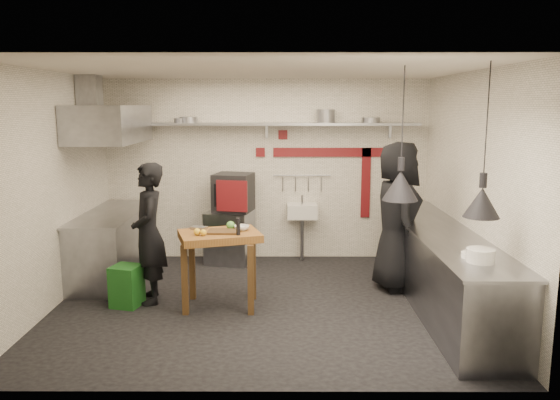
{
  "coord_description": "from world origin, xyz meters",
  "views": [
    {
      "loc": [
        0.23,
        -6.39,
        2.4
      ],
      "look_at": [
        0.21,
        0.3,
        1.24
      ],
      "focal_mm": 35.0,
      "sensor_mm": 36.0,
      "label": 1
    }
  ],
  "objects_px": {
    "oven_stand": "(230,237)",
    "prep_table": "(220,270)",
    "green_bin": "(127,286)",
    "chef_right": "(397,216)",
    "combi_oven": "(233,192)",
    "chef_left": "(149,233)"
  },
  "relations": [
    {
      "from": "combi_oven",
      "to": "prep_table",
      "type": "xyz_separation_m",
      "value": [
        -0.0,
        -1.91,
        -0.63
      ]
    },
    {
      "from": "combi_oven",
      "to": "green_bin",
      "type": "xyz_separation_m",
      "value": [
        -1.14,
        -1.89,
        -0.84
      ]
    },
    {
      "from": "prep_table",
      "to": "chef_left",
      "type": "distance_m",
      "value": 0.99
    },
    {
      "from": "oven_stand",
      "to": "prep_table",
      "type": "relative_size",
      "value": 0.87
    },
    {
      "from": "oven_stand",
      "to": "prep_table",
      "type": "height_order",
      "value": "prep_table"
    },
    {
      "from": "green_bin",
      "to": "chef_left",
      "type": "xyz_separation_m",
      "value": [
        0.25,
        0.17,
        0.61
      ]
    },
    {
      "from": "green_bin",
      "to": "combi_oven",
      "type": "bearing_deg",
      "value": 59.02
    },
    {
      "from": "oven_stand",
      "to": "green_bin",
      "type": "bearing_deg",
      "value": -107.07
    },
    {
      "from": "oven_stand",
      "to": "chef_right",
      "type": "relative_size",
      "value": 0.41
    },
    {
      "from": "chef_left",
      "to": "chef_right",
      "type": "bearing_deg",
      "value": 83.81
    },
    {
      "from": "combi_oven",
      "to": "prep_table",
      "type": "distance_m",
      "value": 2.01
    },
    {
      "from": "combi_oven",
      "to": "chef_right",
      "type": "relative_size",
      "value": 0.3
    },
    {
      "from": "chef_left",
      "to": "chef_right",
      "type": "xyz_separation_m",
      "value": [
        3.13,
        0.5,
        0.11
      ]
    },
    {
      "from": "oven_stand",
      "to": "prep_table",
      "type": "xyz_separation_m",
      "value": [
        0.06,
        -1.89,
        0.06
      ]
    },
    {
      "from": "prep_table",
      "to": "chef_right",
      "type": "bearing_deg",
      "value": -0.37
    },
    {
      "from": "oven_stand",
      "to": "prep_table",
      "type": "bearing_deg",
      "value": -75.36
    },
    {
      "from": "combi_oven",
      "to": "green_bin",
      "type": "relative_size",
      "value": 1.16
    },
    {
      "from": "combi_oven",
      "to": "chef_right",
      "type": "height_order",
      "value": "chef_right"
    },
    {
      "from": "prep_table",
      "to": "chef_left",
      "type": "xyz_separation_m",
      "value": [
        -0.88,
        0.18,
        0.4
      ]
    },
    {
      "from": "combi_oven",
      "to": "chef_left",
      "type": "distance_m",
      "value": 1.95
    },
    {
      "from": "chef_left",
      "to": "green_bin",
      "type": "bearing_deg",
      "value": -71.82
    },
    {
      "from": "oven_stand",
      "to": "combi_oven",
      "type": "relative_size",
      "value": 1.38
    }
  ]
}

